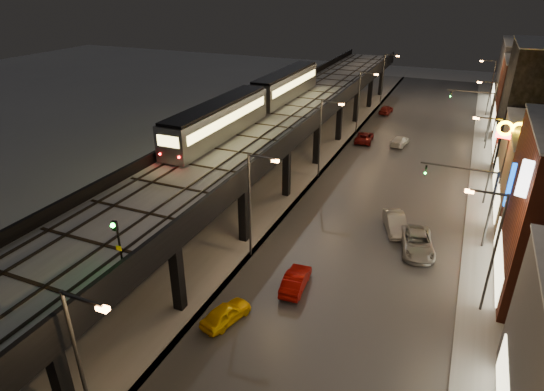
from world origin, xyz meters
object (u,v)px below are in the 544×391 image
(car_taxi, at_px, (226,314))
(car_onc_dark, at_px, (417,244))
(rail_signal, at_px, (117,235))
(sign_citgo, at_px, (534,204))
(subway_train, at_px, (257,99))
(car_near_white, at_px, (296,281))
(car_far_white, at_px, (386,110))
(car_mid_silver, at_px, (364,138))
(car_mid_dark, at_px, (400,141))
(car_onc_silver, at_px, (395,224))

(car_taxi, relative_size, car_onc_dark, 0.69)
(rail_signal, relative_size, sign_citgo, 0.26)
(subway_train, height_order, car_near_white, subway_train)
(car_far_white, relative_size, car_onc_dark, 0.75)
(car_mid_silver, bearing_deg, subway_train, 50.43)
(subway_train, distance_m, sign_citgo, 32.41)
(car_mid_silver, height_order, car_mid_dark, car_mid_silver)
(car_mid_dark, height_order, car_far_white, car_far_white)
(car_mid_silver, relative_size, car_far_white, 1.17)
(car_mid_silver, bearing_deg, car_mid_dark, -179.02)
(sign_citgo, bearing_deg, subway_train, 146.41)
(car_mid_silver, height_order, sign_citgo, sign_citgo)
(car_onc_silver, bearing_deg, car_mid_silver, 89.63)
(subway_train, height_order, car_onc_dark, subway_train)
(car_onc_silver, bearing_deg, car_mid_dark, 78.45)
(rail_signal, bearing_deg, subway_train, 101.61)
(rail_signal, distance_m, car_near_white, 14.48)
(car_near_white, bearing_deg, car_mid_dark, -97.70)
(car_mid_dark, height_order, sign_citgo, sign_citgo)
(car_onc_dark, height_order, sign_citgo, sign_citgo)
(car_onc_dark, bearing_deg, car_far_white, 91.58)
(car_mid_dark, distance_m, car_onc_silver, 24.36)
(subway_train, height_order, car_far_white, subway_train)
(car_near_white, bearing_deg, car_onc_dark, -135.39)
(subway_train, distance_m, car_far_white, 32.82)
(subway_train, bearing_deg, car_near_white, -58.48)
(car_mid_dark, relative_size, car_far_white, 1.05)
(car_near_white, height_order, car_mid_dark, car_near_white)
(subway_train, bearing_deg, car_onc_dark, -30.64)
(subway_train, relative_size, car_taxi, 9.13)
(car_taxi, xyz_separation_m, car_mid_dark, (4.85, 40.92, -0.02))
(car_mid_silver, height_order, car_onc_dark, car_onc_dark)
(car_taxi, bearing_deg, rail_signal, 71.76)
(rail_signal, xyz_separation_m, sign_citgo, (20.60, 13.21, -0.14))
(subway_train, relative_size, car_near_white, 8.38)
(rail_signal, distance_m, car_taxi, 10.04)
(car_mid_silver, relative_size, car_mid_dark, 1.12)
(subway_train, bearing_deg, car_mid_silver, 55.39)
(rail_signal, bearing_deg, car_near_white, 57.92)
(subway_train, xyz_separation_m, sign_citgo, (27.00, -17.93, 0.20))
(car_taxi, height_order, car_mid_dark, car_taxi)
(car_far_white, bearing_deg, sign_citgo, 114.23)
(sign_citgo, bearing_deg, car_onc_silver, 135.92)
(car_mid_silver, relative_size, sign_citgo, 0.44)
(car_mid_dark, bearing_deg, car_onc_dark, 109.88)
(car_taxi, height_order, sign_citgo, sign_citgo)
(rail_signal, distance_m, car_onc_silver, 25.98)
(car_mid_silver, distance_m, car_onc_silver, 25.03)
(car_mid_silver, xyz_separation_m, car_far_white, (0.02, 16.09, 0.03))
(rail_signal, height_order, car_onc_silver, rail_signal)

